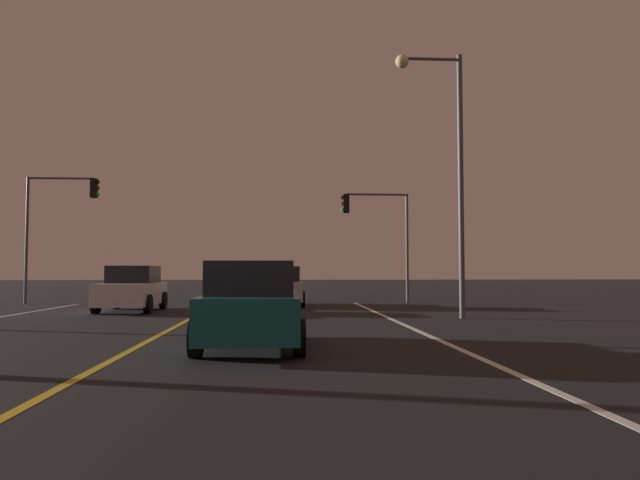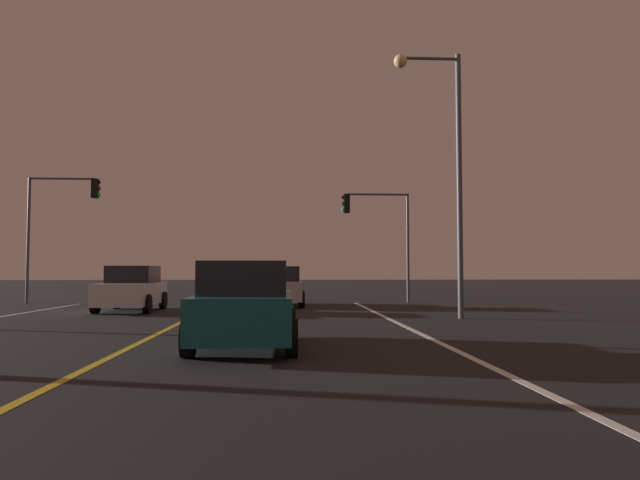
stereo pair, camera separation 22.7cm
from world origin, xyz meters
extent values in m
cube|color=silver|center=(6.31, 11.68, 0.00)|extent=(0.16, 35.36, 0.01)
cube|color=gold|center=(0.00, 11.68, 0.00)|extent=(0.16, 35.36, 0.01)
cylinder|color=black|center=(1.38, 14.83, 0.34)|extent=(0.22, 0.68, 0.68)
cylinder|color=black|center=(3.18, 14.83, 0.34)|extent=(0.22, 0.68, 0.68)
cylinder|color=black|center=(1.38, 12.13, 0.34)|extent=(0.22, 0.68, 0.68)
cylinder|color=black|center=(3.18, 12.13, 0.34)|extent=(0.22, 0.68, 0.68)
cube|color=#145156|center=(2.28, 13.48, 0.66)|extent=(1.80, 4.30, 0.80)
cube|color=black|center=(2.28, 13.23, 1.38)|extent=(1.60, 2.10, 0.64)
cube|color=red|center=(1.68, 11.38, 0.76)|extent=(0.24, 0.08, 0.16)
cube|color=red|center=(2.88, 11.38, 0.76)|extent=(0.24, 0.08, 0.16)
cylinder|color=black|center=(-1.81, 22.93, 0.34)|extent=(0.22, 0.68, 0.68)
cylinder|color=black|center=(-3.61, 22.93, 0.34)|extent=(0.22, 0.68, 0.68)
cylinder|color=black|center=(-1.81, 25.63, 0.34)|extent=(0.22, 0.68, 0.68)
cylinder|color=black|center=(-3.61, 25.63, 0.34)|extent=(0.22, 0.68, 0.68)
cube|color=silver|center=(-2.71, 24.28, 0.66)|extent=(1.80, 4.30, 0.80)
cube|color=black|center=(-2.71, 24.53, 1.38)|extent=(1.60, 2.10, 0.64)
cube|color=red|center=(-2.11, 26.38, 0.76)|extent=(0.24, 0.08, 0.16)
cube|color=red|center=(-3.31, 26.38, 0.76)|extent=(0.24, 0.08, 0.16)
cylinder|color=black|center=(1.92, 28.73, 0.34)|extent=(0.22, 0.68, 0.68)
cylinder|color=black|center=(3.72, 28.73, 0.34)|extent=(0.22, 0.68, 0.68)
cylinder|color=black|center=(1.92, 26.03, 0.34)|extent=(0.22, 0.68, 0.68)
cylinder|color=black|center=(3.72, 26.03, 0.34)|extent=(0.22, 0.68, 0.68)
cube|color=#B7BABF|center=(2.82, 27.38, 0.66)|extent=(1.80, 4.30, 0.80)
cube|color=black|center=(2.82, 27.13, 1.38)|extent=(1.60, 2.10, 0.64)
cube|color=red|center=(2.22, 25.28, 0.76)|extent=(0.24, 0.08, 0.16)
cube|color=red|center=(3.42, 25.28, 0.76)|extent=(0.24, 0.08, 0.16)
cylinder|color=#4C4C51|center=(8.91, 29.86, 2.62)|extent=(0.14, 0.14, 5.24)
cylinder|color=#4C4C51|center=(7.43, 29.86, 5.19)|extent=(2.95, 0.10, 0.10)
cube|color=black|center=(5.96, 29.86, 4.74)|extent=(0.28, 0.36, 0.90)
sphere|color=#3A0605|center=(5.80, 29.86, 5.04)|extent=(0.20, 0.20, 0.20)
sphere|color=#3C2706|center=(5.80, 29.86, 4.74)|extent=(0.20, 0.20, 0.20)
sphere|color=#19E059|center=(5.80, 29.86, 4.44)|extent=(0.20, 0.20, 0.20)
cylinder|color=#4C4C51|center=(-8.91, 29.86, 2.94)|extent=(0.14, 0.14, 5.87)
cylinder|color=#4C4C51|center=(-7.41, 29.86, 5.82)|extent=(3.00, 0.10, 0.10)
cube|color=black|center=(-5.91, 29.86, 5.37)|extent=(0.28, 0.36, 0.90)
sphere|color=#3A0605|center=(-5.75, 29.86, 5.67)|extent=(0.20, 0.20, 0.20)
sphere|color=#3C2706|center=(-5.75, 29.86, 5.37)|extent=(0.20, 0.20, 0.20)
sphere|color=#19E059|center=(-5.75, 29.86, 5.07)|extent=(0.20, 0.20, 0.20)
cylinder|color=#4C4C51|center=(8.63, 20.28, 4.27)|extent=(0.18, 0.18, 8.53)
cylinder|color=#4C4C51|center=(7.68, 20.28, 8.38)|extent=(1.88, 0.10, 0.10)
sphere|color=#F9D88C|center=(6.74, 20.28, 8.28)|extent=(0.44, 0.44, 0.44)
camera|label=1|loc=(2.86, 1.60, 1.52)|focal=33.39mm
camera|label=2|loc=(3.09, 1.60, 1.52)|focal=33.39mm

